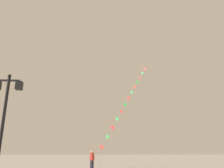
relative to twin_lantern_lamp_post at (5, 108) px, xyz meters
The scene contains 3 objects.
twin_lantern_lamp_post is the anchor object (origin of this frame).
kite_train 20.61m from the twin_lantern_lamp_post, 67.44° to the left, with size 8.35×13.57×15.24m.
kite_flyer 11.20m from the twin_lantern_lamp_post, 70.80° to the left, with size 0.42×0.61×1.71m.
Camera 1 is at (1.38, -2.94, 1.70)m, focal length 35.39 mm.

